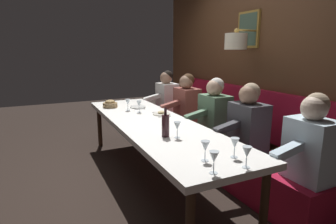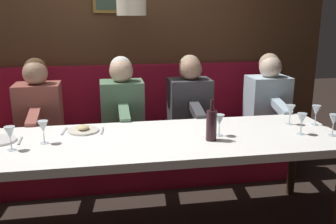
{
  "view_description": "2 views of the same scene",
  "coord_description": "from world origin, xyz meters",
  "px_view_note": "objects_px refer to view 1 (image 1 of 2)",
  "views": [
    {
      "loc": [
        -1.24,
        -3.01,
        1.59
      ],
      "look_at": [
        0.05,
        -0.32,
        0.92
      ],
      "focal_mm": 29.48,
      "sensor_mm": 36.0,
      "label": 1
    },
    {
      "loc": [
        -2.59,
        0.15,
        1.64
      ],
      "look_at": [
        0.05,
        -0.32,
        0.92
      ],
      "focal_mm": 40.25,
      "sensor_mm": 36.0,
      "label": 2
    }
  ],
  "objects_px": {
    "diner_nearest": "(311,141)",
    "wine_glass_0": "(177,126)",
    "diner_middle": "(215,110)",
    "wine_glass_6": "(205,147)",
    "wine_glass_5": "(247,153)",
    "diner_far": "(187,101)",
    "wine_glass_3": "(139,104)",
    "dining_table": "(153,126)",
    "wine_bottle": "(165,125)",
    "diner_farthest": "(167,94)",
    "diner_near": "(248,120)",
    "bread_bowl": "(110,104)",
    "wine_glass_1": "(214,158)",
    "wine_glass_2": "(128,102)",
    "wine_glass_4": "(235,144)"
  },
  "relations": [
    {
      "from": "dining_table",
      "to": "wine_glass_4",
      "type": "height_order",
      "value": "wine_glass_4"
    },
    {
      "from": "wine_glass_4",
      "to": "wine_glass_6",
      "type": "height_order",
      "value": "same"
    },
    {
      "from": "wine_glass_0",
      "to": "wine_glass_2",
      "type": "height_order",
      "value": "same"
    },
    {
      "from": "dining_table",
      "to": "diner_far",
      "type": "relative_size",
      "value": 4.09
    },
    {
      "from": "diner_far",
      "to": "wine_glass_2",
      "type": "relative_size",
      "value": 4.82
    },
    {
      "from": "diner_near",
      "to": "diner_farthest",
      "type": "relative_size",
      "value": 1.0
    },
    {
      "from": "diner_nearest",
      "to": "bread_bowl",
      "type": "relative_size",
      "value": 3.6
    },
    {
      "from": "diner_nearest",
      "to": "diner_near",
      "type": "xyz_separation_m",
      "value": [
        0.0,
        0.81,
        0.0
      ]
    },
    {
      "from": "diner_nearest",
      "to": "wine_bottle",
      "type": "relative_size",
      "value": 2.64
    },
    {
      "from": "wine_glass_5",
      "to": "wine_bottle",
      "type": "xyz_separation_m",
      "value": [
        -0.22,
        0.94,
        -0.0
      ]
    },
    {
      "from": "diner_middle",
      "to": "wine_glass_5",
      "type": "xyz_separation_m",
      "value": [
        -0.78,
        -1.52,
        0.04
      ]
    },
    {
      "from": "wine_glass_2",
      "to": "bread_bowl",
      "type": "distance_m",
      "value": 0.38
    },
    {
      "from": "diner_far",
      "to": "wine_glass_3",
      "type": "height_order",
      "value": "diner_far"
    },
    {
      "from": "diner_nearest",
      "to": "wine_glass_0",
      "type": "distance_m",
      "value": 1.21
    },
    {
      "from": "wine_glass_0",
      "to": "bread_bowl",
      "type": "bearing_deg",
      "value": 97.32
    },
    {
      "from": "wine_glass_5",
      "to": "bread_bowl",
      "type": "bearing_deg",
      "value": 97.76
    },
    {
      "from": "wine_glass_0",
      "to": "wine_glass_6",
      "type": "bearing_deg",
      "value": -96.91
    },
    {
      "from": "wine_glass_1",
      "to": "wine_glass_6",
      "type": "bearing_deg",
      "value": 72.34
    },
    {
      "from": "dining_table",
      "to": "diner_near",
      "type": "distance_m",
      "value": 1.12
    },
    {
      "from": "wine_bottle",
      "to": "bread_bowl",
      "type": "xyz_separation_m",
      "value": [
        -0.14,
        1.7,
        -0.07
      ]
    },
    {
      "from": "diner_nearest",
      "to": "wine_glass_6",
      "type": "relative_size",
      "value": 4.82
    },
    {
      "from": "diner_nearest",
      "to": "diner_farthest",
      "type": "xyz_separation_m",
      "value": [
        0.0,
        2.96,
        0.0
      ]
    },
    {
      "from": "wine_glass_0",
      "to": "bread_bowl",
      "type": "height_order",
      "value": "wine_glass_0"
    },
    {
      "from": "wine_glass_3",
      "to": "bread_bowl",
      "type": "height_order",
      "value": "wine_glass_3"
    },
    {
      "from": "wine_glass_0",
      "to": "bread_bowl",
      "type": "xyz_separation_m",
      "value": [
        -0.23,
        1.78,
        -0.07
      ]
    },
    {
      "from": "diner_farthest",
      "to": "wine_glass_3",
      "type": "xyz_separation_m",
      "value": [
        -0.86,
        -0.91,
        0.04
      ]
    },
    {
      "from": "diner_nearest",
      "to": "wine_glass_5",
      "type": "relative_size",
      "value": 4.82
    },
    {
      "from": "wine_glass_6",
      "to": "dining_table",
      "type": "bearing_deg",
      "value": 85.56
    },
    {
      "from": "diner_far",
      "to": "wine_glass_1",
      "type": "relative_size",
      "value": 4.82
    },
    {
      "from": "bread_bowl",
      "to": "wine_glass_1",
      "type": "bearing_deg",
      "value": -88.13
    },
    {
      "from": "diner_far",
      "to": "wine_glass_0",
      "type": "relative_size",
      "value": 4.82
    },
    {
      "from": "diner_near",
      "to": "diner_middle",
      "type": "relative_size",
      "value": 1.0
    },
    {
      "from": "wine_bottle",
      "to": "dining_table",
      "type": "bearing_deg",
      "value": 79.26
    },
    {
      "from": "diner_farthest",
      "to": "wine_bottle",
      "type": "bearing_deg",
      "value": -115.57
    },
    {
      "from": "wine_bottle",
      "to": "diner_near",
      "type": "bearing_deg",
      "value": -4.28
    },
    {
      "from": "diner_middle",
      "to": "bread_bowl",
      "type": "height_order",
      "value": "diner_middle"
    },
    {
      "from": "diner_farthest",
      "to": "wine_glass_5",
      "type": "xyz_separation_m",
      "value": [
        -0.78,
        -3.03,
        0.04
      ]
    },
    {
      "from": "diner_near",
      "to": "wine_glass_1",
      "type": "bearing_deg",
      "value": -141.17
    },
    {
      "from": "wine_glass_0",
      "to": "wine_glass_5",
      "type": "height_order",
      "value": "same"
    },
    {
      "from": "wine_glass_6",
      "to": "bread_bowl",
      "type": "height_order",
      "value": "wine_glass_6"
    },
    {
      "from": "dining_table",
      "to": "wine_glass_0",
      "type": "distance_m",
      "value": 0.71
    },
    {
      "from": "dining_table",
      "to": "diner_near",
      "type": "height_order",
      "value": "diner_near"
    },
    {
      "from": "wine_glass_2",
      "to": "wine_glass_3",
      "type": "relative_size",
      "value": 1.0
    },
    {
      "from": "wine_glass_5",
      "to": "wine_glass_1",
      "type": "bearing_deg",
      "value": 175.41
    },
    {
      "from": "wine_glass_5",
      "to": "diner_farthest",
      "type": "bearing_deg",
      "value": 75.57
    },
    {
      "from": "diner_middle",
      "to": "wine_glass_6",
      "type": "bearing_deg",
      "value": -127.47
    },
    {
      "from": "diner_farthest",
      "to": "wine_glass_6",
      "type": "relative_size",
      "value": 4.82
    },
    {
      "from": "wine_glass_4",
      "to": "dining_table",
      "type": "bearing_deg",
      "value": 96.47
    },
    {
      "from": "wine_glass_5",
      "to": "wine_bottle",
      "type": "relative_size",
      "value": 0.55
    },
    {
      "from": "dining_table",
      "to": "wine_glass_0",
      "type": "bearing_deg",
      "value": -92.22
    }
  ]
}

